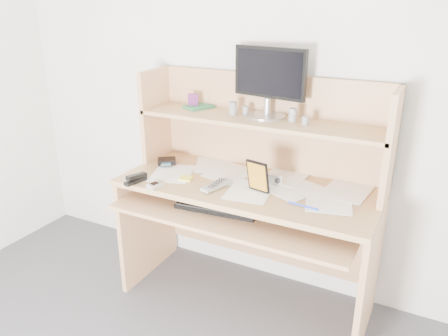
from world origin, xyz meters
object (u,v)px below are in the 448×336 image
at_px(game_case, 258,176).
at_px(monitor, 269,80).
at_px(desk, 253,188).
at_px(tv_remote, 216,185).
at_px(keyboard, 218,206).

xyz_separation_m(game_case, monitor, (-0.07, 0.29, 0.44)).
relative_size(desk, tv_remote, 7.33).
distance_m(desk, tv_remote, 0.25).
xyz_separation_m(tv_remote, monitor, (0.14, 0.33, 0.51)).
distance_m(keyboard, monitor, 0.73).
xyz_separation_m(desk, tv_remote, (-0.12, -0.20, 0.07)).
bearing_deg(game_case, desk, 131.86).
relative_size(keyboard, tv_remote, 2.37).
xyz_separation_m(tv_remote, game_case, (0.22, 0.04, 0.08)).
distance_m(keyboard, tv_remote, 0.11).
bearing_deg(game_case, tv_remote, -157.47).
height_order(keyboard, monitor, monitor).
relative_size(keyboard, game_case, 2.65).
bearing_deg(tv_remote, keyboard, -38.52).
bearing_deg(tv_remote, monitor, 82.06).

